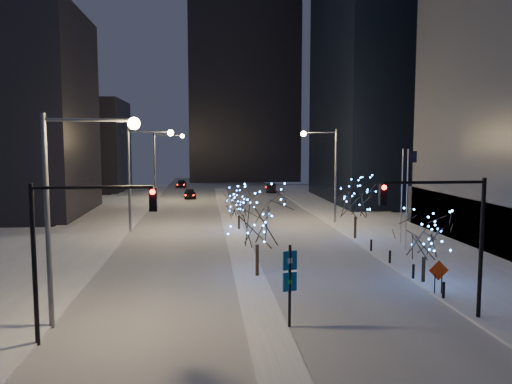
{
  "coord_description": "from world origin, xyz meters",
  "views": [
    {
      "loc": [
        -2.79,
        -21.48,
        8.71
      ],
      "look_at": [
        0.98,
        15.11,
        5.0
      ],
      "focal_mm": 35.0,
      "sensor_mm": 36.0,
      "label": 1
    }
  ],
  "objects": [
    {
      "name": "flagpoles",
      "position": [
        13.37,
        17.25,
        4.8
      ],
      "size": [
        1.35,
        2.6,
        8.0
      ],
      "color": "silver",
      "rests_on": "east_sidewalk"
    },
    {
      "name": "holiday_tree_plaza_far",
      "position": [
        10.5,
        21.21,
        3.7
      ],
      "size": [
        5.19,
        5.19,
        5.5
      ],
      "color": "black",
      "rests_on": "east_sidewalk"
    },
    {
      "name": "east_sidewalk",
      "position": [
        15.0,
        20.0,
        0.07
      ],
      "size": [
        10.0,
        90.0,
        0.15
      ],
      "primitive_type": "cube",
      "color": "white",
      "rests_on": "ground"
    },
    {
      "name": "holiday_tree_median_near",
      "position": [
        0.5,
        9.7,
        3.84
      ],
      "size": [
        4.91,
        4.91,
        5.72
      ],
      "color": "black",
      "rests_on": "median"
    },
    {
      "name": "bollards",
      "position": [
        10.2,
        10.0,
        0.6
      ],
      "size": [
        0.16,
        12.16,
        0.9
      ],
      "color": "black",
      "rests_on": "east_sidewalk"
    },
    {
      "name": "street_lamp_w_far",
      "position": [
        -8.94,
        52.0,
        6.5
      ],
      "size": [
        4.4,
        0.56,
        10.0
      ],
      "color": "#595E66",
      "rests_on": "ground"
    },
    {
      "name": "filler_west_far",
      "position": [
        -26.0,
        70.0,
        8.0
      ],
      "size": [
        18.0,
        16.0,
        16.0
      ],
      "primitive_type": "cube",
      "color": "black",
      "rests_on": "ground"
    },
    {
      "name": "traffic_signal_west",
      "position": [
        -8.44,
        -0.0,
        4.76
      ],
      "size": [
        5.26,
        0.43,
        7.0
      ],
      "color": "black",
      "rests_on": "ground"
    },
    {
      "name": "ground",
      "position": [
        0.0,
        0.0,
        0.0
      ],
      "size": [
        160.0,
        160.0,
        0.0
      ],
      "primitive_type": "plane",
      "color": "white",
      "rests_on": "ground"
    },
    {
      "name": "holiday_tree_plaza_near",
      "position": [
        10.5,
        7.23,
        3.01
      ],
      "size": [
        4.37,
        4.37,
        4.45
      ],
      "color": "black",
      "rests_on": "east_sidewalk"
    },
    {
      "name": "horizon_block",
      "position": [
        6.0,
        92.0,
        21.0
      ],
      "size": [
        24.0,
        14.0,
        42.0
      ],
      "primitive_type": "cube",
      "color": "black",
      "rests_on": "ground"
    },
    {
      "name": "street_lamp_w_mid",
      "position": [
        -8.94,
        27.0,
        6.5
      ],
      "size": [
        4.4,
        0.56,
        10.0
      ],
      "color": "#595E66",
      "rests_on": "ground"
    },
    {
      "name": "median",
      "position": [
        0.0,
        30.0,
        0.07
      ],
      "size": [
        2.0,
        80.0,
        0.15
      ],
      "primitive_type": "cube",
      "color": "white",
      "rests_on": "ground"
    },
    {
      "name": "car_near",
      "position": [
        -5.11,
        55.69,
        0.75
      ],
      "size": [
        2.0,
        4.48,
        1.5
      ],
      "primitive_type": "imported",
      "rotation": [
        0.0,
        0.0,
        0.05
      ],
      "color": "black",
      "rests_on": "ground"
    },
    {
      "name": "road",
      "position": [
        0.0,
        35.0,
        0.01
      ],
      "size": [
        20.0,
        130.0,
        0.02
      ],
      "primitive_type": "cube",
      "color": "#A8ACB7",
      "rests_on": "ground"
    },
    {
      "name": "holiday_tree_median_far",
      "position": [
        0.5,
        26.87,
        2.66
      ],
      "size": [
        3.58,
        3.58,
        3.93
      ],
      "color": "black",
      "rests_on": "median"
    },
    {
      "name": "street_lamp_w_near",
      "position": [
        -8.94,
        2.0,
        6.5
      ],
      "size": [
        4.4,
        0.56,
        10.0
      ],
      "color": "#595E66",
      "rests_on": "ground"
    },
    {
      "name": "street_lamp_east",
      "position": [
        10.08,
        30.0,
        6.45
      ],
      "size": [
        3.9,
        0.56,
        10.0
      ],
      "color": "#595E66",
      "rests_on": "ground"
    },
    {
      "name": "traffic_signal_east",
      "position": [
        8.94,
        1.0,
        4.76
      ],
      "size": [
        5.26,
        0.43,
        7.0
      ],
      "color": "black",
      "rests_on": "ground"
    },
    {
      "name": "construction_sign",
      "position": [
        10.3,
        4.85,
        1.3
      ],
      "size": [
        1.16,
        0.06,
        1.92
      ],
      "rotation": [
        0.0,
        0.0,
        -0.02
      ],
      "color": "black",
      "rests_on": "east_sidewalk"
    },
    {
      "name": "car_mid",
      "position": [
        8.6,
        63.8,
        0.78
      ],
      "size": [
        2.16,
        4.87,
        1.55
      ],
      "primitive_type": "imported",
      "rotation": [
        0.0,
        0.0,
        3.03
      ],
      "color": "black",
      "rests_on": "ground"
    },
    {
      "name": "car_far",
      "position": [
        -7.31,
        74.65,
        0.65
      ],
      "size": [
        1.98,
        4.54,
        1.3
      ],
      "primitive_type": "imported",
      "rotation": [
        0.0,
        0.0,
        -0.04
      ],
      "color": "black",
      "rests_on": "ground"
    },
    {
      "name": "wayfinding_sign",
      "position": [
        1.12,
        1.0,
        2.42
      ],
      "size": [
        0.69,
        0.29,
        3.94
      ],
      "rotation": [
        0.0,
        0.0,
        0.3
      ],
      "color": "black",
      "rests_on": "ground"
    },
    {
      "name": "west_sidewalk",
      "position": [
        -14.0,
        20.0,
        0.07
      ],
      "size": [
        8.0,
        90.0,
        0.15
      ],
      "primitive_type": "cube",
      "color": "white",
      "rests_on": "ground"
    }
  ]
}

